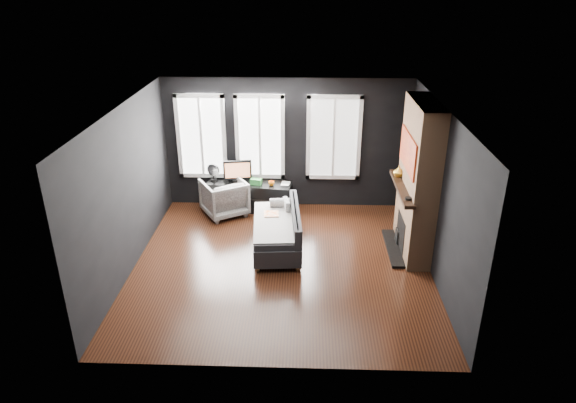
{
  "coord_description": "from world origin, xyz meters",
  "views": [
    {
      "loc": [
        0.38,
        -7.55,
        4.6
      ],
      "look_at": [
        0.1,
        0.3,
        1.05
      ],
      "focal_mm": 32.0,
      "sensor_mm": 36.0,
      "label": 1
    }
  ],
  "objects_px": {
    "monitor": "(237,170)",
    "mug": "(271,183)",
    "mantel_vase": "(399,172)",
    "armchair": "(224,196)",
    "sofa": "(277,228)",
    "book": "(281,179)",
    "media_console": "(250,196)"
  },
  "relations": [
    {
      "from": "monitor",
      "to": "mug",
      "type": "relative_size",
      "value": 4.97
    },
    {
      "from": "monitor",
      "to": "mantel_vase",
      "type": "distance_m",
      "value": 3.33
    },
    {
      "from": "sofa",
      "to": "mantel_vase",
      "type": "bearing_deg",
      "value": 7.29
    },
    {
      "from": "armchair",
      "to": "book",
      "type": "height_order",
      "value": "armchair"
    },
    {
      "from": "armchair",
      "to": "monitor",
      "type": "xyz_separation_m",
      "value": [
        0.25,
        0.31,
        0.44
      ]
    },
    {
      "from": "book",
      "to": "mantel_vase",
      "type": "height_order",
      "value": "mantel_vase"
    },
    {
      "from": "media_console",
      "to": "armchair",
      "type": "bearing_deg",
      "value": -141.64
    },
    {
      "from": "mug",
      "to": "monitor",
      "type": "bearing_deg",
      "value": 166.48
    },
    {
      "from": "sofa",
      "to": "armchair",
      "type": "bearing_deg",
      "value": 125.9
    },
    {
      "from": "sofa",
      "to": "monitor",
      "type": "height_order",
      "value": "monitor"
    },
    {
      "from": "media_console",
      "to": "mantel_vase",
      "type": "bearing_deg",
      "value": -14.98
    },
    {
      "from": "armchair",
      "to": "monitor",
      "type": "relative_size",
      "value": 1.4
    },
    {
      "from": "monitor",
      "to": "book",
      "type": "bearing_deg",
      "value": -14.42
    },
    {
      "from": "media_console",
      "to": "mug",
      "type": "distance_m",
      "value": 0.61
    },
    {
      "from": "monitor",
      "to": "armchair",
      "type": "bearing_deg",
      "value": -137.87
    },
    {
      "from": "mug",
      "to": "media_console",
      "type": "bearing_deg",
      "value": 162.64
    },
    {
      "from": "media_console",
      "to": "book",
      "type": "height_order",
      "value": "book"
    },
    {
      "from": "media_console",
      "to": "book",
      "type": "distance_m",
      "value": 0.79
    },
    {
      "from": "armchair",
      "to": "book",
      "type": "bearing_deg",
      "value": 160.5
    },
    {
      "from": "armchair",
      "to": "mantel_vase",
      "type": "distance_m",
      "value": 3.55
    },
    {
      "from": "sofa",
      "to": "media_console",
      "type": "relative_size",
      "value": 1.03
    },
    {
      "from": "sofa",
      "to": "media_console",
      "type": "xyz_separation_m",
      "value": [
        -0.65,
        1.64,
        -0.09
      ]
    },
    {
      "from": "media_console",
      "to": "monitor",
      "type": "relative_size",
      "value": 2.94
    },
    {
      "from": "armchair",
      "to": "media_console",
      "type": "bearing_deg",
      "value": 179.64
    },
    {
      "from": "mug",
      "to": "mantel_vase",
      "type": "xyz_separation_m",
      "value": [
        2.35,
        -1.04,
        0.67
      ]
    },
    {
      "from": "armchair",
      "to": "sofa",
      "type": "bearing_deg",
      "value": 99.53
    },
    {
      "from": "armchair",
      "to": "mantel_vase",
      "type": "xyz_separation_m",
      "value": [
        3.31,
        -0.9,
        0.91
      ]
    },
    {
      "from": "mug",
      "to": "mantel_vase",
      "type": "relative_size",
      "value": 0.58
    },
    {
      "from": "media_console",
      "to": "mug",
      "type": "bearing_deg",
      "value": -9.47
    },
    {
      "from": "monitor",
      "to": "book",
      "type": "relative_size",
      "value": 2.56
    },
    {
      "from": "monitor",
      "to": "mantel_vase",
      "type": "height_order",
      "value": "mantel_vase"
    },
    {
      "from": "sofa",
      "to": "book",
      "type": "relative_size",
      "value": 7.76
    }
  ]
}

